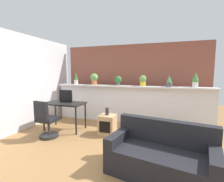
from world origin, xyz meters
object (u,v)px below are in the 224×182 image
object	(u,v)px
tv_monitor	(66,96)
couch	(161,157)
potted_plant_2	(118,80)
potted_plant_3	(143,80)
potted_plant_4	(169,81)
office_chair	(47,122)
vase_on_shelf	(107,111)
potted_plant_5	(195,80)
desk	(64,106)
side_cube_shelf	(107,125)
potted_plant_1	(94,78)
potted_plant_0	(76,78)

from	to	relation	value
tv_monitor	couch	bearing A→B (deg)	-27.39
potted_plant_2	potted_plant_3	size ratio (longest dim) A/B	0.92
potted_plant_4	tv_monitor	distance (m)	2.91
office_chair	vase_on_shelf	world-z (taller)	office_chair
potted_plant_5	desk	size ratio (longest dim) A/B	0.37
side_cube_shelf	potted_plant_4	bearing A→B (deg)	35.97
potted_plant_3	tv_monitor	bearing A→B (deg)	-151.78
potted_plant_2	potted_plant_4	size ratio (longest dim) A/B	0.89
potted_plant_2	tv_monitor	distance (m)	1.65
potted_plant_3	tv_monitor	world-z (taller)	potted_plant_3
potted_plant_4	potted_plant_3	bearing A→B (deg)	175.35
potted_plant_1	potted_plant_3	size ratio (longest dim) A/B	1.17
potted_plant_1	vase_on_shelf	xyz separation A→B (m)	(0.85, -1.09, -0.78)
potted_plant_3	side_cube_shelf	bearing A→B (deg)	-122.68
desk	potted_plant_4	bearing A→B (deg)	21.69
potted_plant_2	potted_plant_0	bearing A→B (deg)	-179.04
vase_on_shelf	tv_monitor	bearing A→B (deg)	177.71
potted_plant_3	office_chair	bearing A→B (deg)	-138.20
potted_plant_2	potted_plant_5	size ratio (longest dim) A/B	0.71
vase_on_shelf	potted_plant_4	bearing A→B (deg)	35.42
side_cube_shelf	desk	bearing A→B (deg)	-179.14
couch	office_chair	bearing A→B (deg)	167.26
vase_on_shelf	office_chair	bearing A→B (deg)	-151.54
tv_monitor	couch	world-z (taller)	tv_monitor
potted_plant_0	potted_plant_5	bearing A→B (deg)	0.61
potted_plant_1	side_cube_shelf	world-z (taller)	potted_plant_1
side_cube_shelf	vase_on_shelf	world-z (taller)	vase_on_shelf
potted_plant_0	desk	bearing A→B (deg)	-75.63
potted_plant_1	tv_monitor	bearing A→B (deg)	-110.44
potted_plant_0	office_chair	size ratio (longest dim) A/B	0.45
potted_plant_5	potted_plant_2	bearing A→B (deg)	-179.62
desk	potted_plant_3	bearing A→B (deg)	30.04
potted_plant_3	couch	xyz separation A→B (m)	(0.62, -2.40, -1.05)
potted_plant_3	potted_plant_4	bearing A→B (deg)	-4.65
desk	side_cube_shelf	bearing A→B (deg)	0.86
potted_plant_0	potted_plant_2	size ratio (longest dim) A/B	1.43
potted_plant_3	side_cube_shelf	xyz separation A→B (m)	(-0.72, -1.12, -1.09)
potted_plant_0	potted_plant_3	world-z (taller)	potted_plant_0
potted_plant_0	potted_plant_3	size ratio (longest dim) A/B	1.31
potted_plant_1	potted_plant_5	distance (m)	2.99
office_chair	vase_on_shelf	size ratio (longest dim) A/B	4.94
desk	couch	size ratio (longest dim) A/B	0.66
vase_on_shelf	desk	bearing A→B (deg)	-178.58
potted_plant_5	desk	distance (m)	3.63
potted_plant_2	tv_monitor	xyz separation A→B (m)	(-1.20, -1.05, -0.41)
potted_plant_0	side_cube_shelf	bearing A→B (deg)	-35.33
potted_plant_2	side_cube_shelf	size ratio (longest dim) A/B	0.58
potted_plant_3	vase_on_shelf	size ratio (longest dim) A/B	1.71
tv_monitor	vase_on_shelf	bearing A→B (deg)	-2.29
potted_plant_2	potted_plant_5	bearing A→B (deg)	0.38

